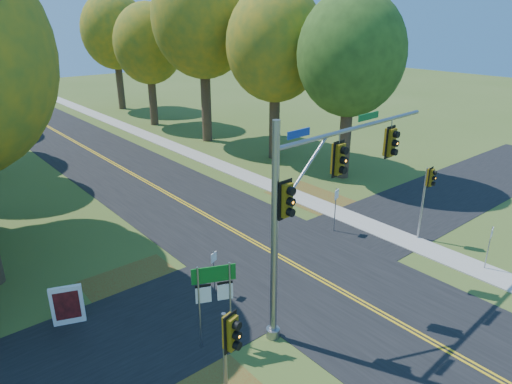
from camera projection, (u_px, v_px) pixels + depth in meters
ground at (325, 282)px, 20.13m from camera, size 160.00×160.00×0.00m
road_main at (325, 282)px, 20.13m from camera, size 8.00×160.00×0.02m
road_cross at (293, 264)px, 21.56m from camera, size 60.00×6.00×0.02m
centerline_left at (323, 282)px, 20.06m from camera, size 0.10×160.00×0.01m
centerline_right at (326, 281)px, 20.18m from camera, size 0.10×160.00×0.01m
sidewalk_east at (405, 240)px, 23.82m from camera, size 1.60×160.00×0.06m
leaf_patch_w_near at (148, 296)px, 19.11m from camera, size 4.00×6.00×0.00m
leaf_patch_e at (327, 204)px, 28.48m from camera, size 3.50×8.00×0.00m
tree_e_a at (351, 55)px, 30.22m from camera, size 7.20×7.20×12.73m
tree_e_b at (275, 45)px, 34.61m from camera, size 7.60×7.60×13.33m
tree_e_c at (203, 19)px, 39.12m from camera, size 8.80×8.80×15.79m
tree_e_d at (149, 44)px, 46.21m from camera, size 7.00×7.00×12.32m
tree_e_e at (115, 31)px, 54.25m from camera, size 7.80×7.80×13.74m
traffic_mast at (319, 191)px, 16.19m from camera, size 8.85×1.06×8.04m
east_signal_pole at (428, 185)px, 22.86m from camera, size 0.46×0.53×3.99m
ped_signal_pole at (230, 340)px, 12.71m from camera, size 0.53×0.63×3.42m
route_sign_cluster at (214, 289)px, 15.52m from camera, size 1.39×0.67×3.24m
info_kiosk at (67, 305)px, 17.14m from camera, size 1.14×0.58×1.61m
reg_sign_e_north at (336, 202)px, 24.26m from camera, size 0.46×0.18×2.49m
reg_sign_e_south at (490, 241)px, 20.62m from camera, size 0.41×0.13×2.16m
reg_sign_w at (214, 265)px, 18.87m from camera, size 0.36×0.16×1.98m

